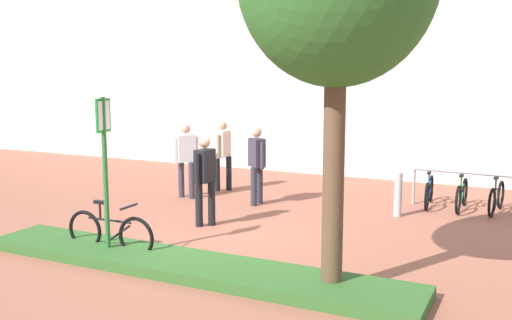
{
  "coord_description": "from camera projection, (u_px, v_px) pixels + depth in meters",
  "views": [
    {
      "loc": [
        4.92,
        -8.58,
        2.89
      ],
      "look_at": [
        -0.23,
        1.94,
        1.12
      ],
      "focal_mm": 40.71,
      "sensor_mm": 36.0,
      "label": 1
    }
  ],
  "objects": [
    {
      "name": "ground_plane",
      "position": [
        219.0,
        239.0,
        10.19
      ],
      "size": [
        60.0,
        60.0,
        0.0
      ],
      "primitive_type": "plane",
      "color": "#9E5B47"
    },
    {
      "name": "planter_strip",
      "position": [
        185.0,
        265.0,
        8.55
      ],
      "size": [
        7.0,
        1.1,
        0.16
      ],
      "primitive_type": "cube",
      "color": "#336028",
      "rests_on": "ground"
    },
    {
      "name": "parking_sign_post",
      "position": [
        105.0,
        154.0,
        8.94
      ],
      "size": [
        0.08,
        0.36,
        2.53
      ],
      "color": "#2D7238",
      "rests_on": "ground"
    },
    {
      "name": "bike_at_sign",
      "position": [
        110.0,
        232.0,
        9.32
      ],
      "size": [
        1.68,
        0.42,
        0.86
      ],
      "color": "black",
      "rests_on": "ground"
    },
    {
      "name": "bike_rack_cluster",
      "position": [
        462.0,
        193.0,
        12.34
      ],
      "size": [
        2.11,
        1.59,
        0.83
      ],
      "color": "#99999E",
      "rests_on": "ground"
    },
    {
      "name": "bollard_steel",
      "position": [
        398.0,
        195.0,
        11.73
      ],
      "size": [
        0.16,
        0.16,
        0.9
      ],
      "primitive_type": "cylinder",
      "color": "#ADADB2",
      "rests_on": "ground"
    },
    {
      "name": "person_shirt_white",
      "position": [
        186.0,
        156.0,
        13.4
      ],
      "size": [
        0.44,
        0.48,
        1.72
      ],
      "color": "#383342",
      "rests_on": "ground"
    },
    {
      "name": "person_suited_navy",
      "position": [
        257.0,
        160.0,
        12.72
      ],
      "size": [
        0.51,
        0.44,
        1.72
      ],
      "color": "#2D2D38",
      "rests_on": "ground"
    },
    {
      "name": "person_casual_tan",
      "position": [
        223.0,
        151.0,
        14.24
      ],
      "size": [
        0.37,
        0.61,
        1.72
      ],
      "color": "black",
      "rests_on": "ground"
    },
    {
      "name": "person_suited_dark",
      "position": [
        205.0,
        175.0,
        10.92
      ],
      "size": [
        0.31,
        0.61,
        1.72
      ],
      "color": "black",
      "rests_on": "ground"
    }
  ]
}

